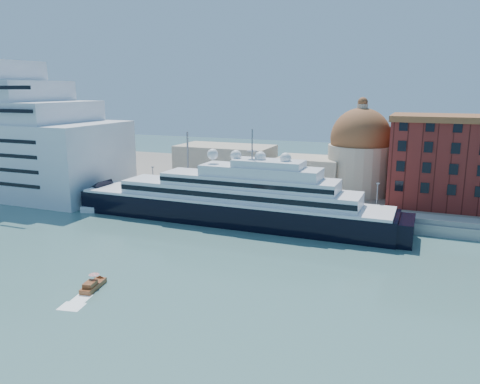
% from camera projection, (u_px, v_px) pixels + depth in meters
% --- Properties ---
extents(ground, '(400.00, 400.00, 0.00)m').
position_uv_depth(ground, '(200.00, 254.00, 91.89)').
color(ground, '#3C6866').
rests_on(ground, ground).
extents(quay, '(180.00, 10.00, 2.50)m').
position_uv_depth(quay, '(258.00, 208.00, 122.36)').
color(quay, gray).
rests_on(quay, ground).
extents(land, '(260.00, 72.00, 2.00)m').
position_uv_depth(land, '(299.00, 180.00, 159.49)').
color(land, slate).
rests_on(land, ground).
extents(quay_fence, '(180.00, 0.10, 1.20)m').
position_uv_depth(quay_fence, '(252.00, 205.00, 117.89)').
color(quay_fence, slate).
rests_on(quay_fence, quay).
extents(superyacht, '(88.95, 12.33, 26.58)m').
position_uv_depth(superyacht, '(219.00, 202.00, 113.96)').
color(superyacht, black).
rests_on(superyacht, ground).
extents(service_barge, '(13.84, 8.50, 2.95)m').
position_uv_depth(service_barge, '(109.00, 208.00, 123.42)').
color(service_barge, white).
rests_on(service_barge, ground).
extents(water_taxi, '(2.97, 5.98, 2.72)m').
position_uv_depth(water_taxi, '(93.00, 285.00, 75.84)').
color(water_taxi, maroon).
rests_on(water_taxi, ground).
extents(warehouse, '(43.00, 19.00, 23.25)m').
position_uv_depth(warehouse, '(479.00, 162.00, 116.81)').
color(warehouse, maroon).
rests_on(warehouse, land).
extents(church, '(66.00, 18.00, 25.50)m').
position_uv_depth(church, '(306.00, 160.00, 139.36)').
color(church, beige).
rests_on(church, land).
extents(lamp_posts, '(120.80, 2.40, 18.00)m').
position_uv_depth(lamp_posts, '(211.00, 173.00, 123.58)').
color(lamp_posts, slate).
rests_on(lamp_posts, quay).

